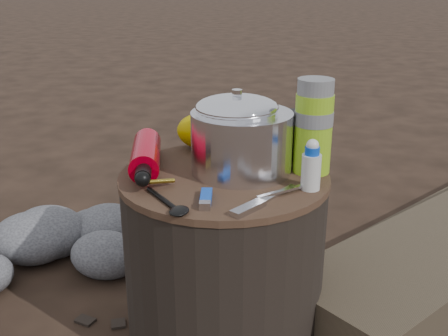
% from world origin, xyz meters
% --- Properties ---
extents(ground, '(60.00, 60.00, 0.00)m').
position_xyz_m(ground, '(0.00, 0.00, 0.00)').
color(ground, black).
rests_on(ground, ground).
extents(stump, '(0.50, 0.50, 0.46)m').
position_xyz_m(stump, '(0.00, 0.00, 0.23)').
color(stump, black).
rests_on(stump, ground).
extents(rock_ring, '(0.41, 0.89, 0.18)m').
position_xyz_m(rock_ring, '(-0.60, 0.01, 0.09)').
color(rock_ring, '#58585D').
rests_on(rock_ring, ground).
extents(log_small, '(0.92, 1.17, 0.11)m').
position_xyz_m(log_small, '(0.67, 0.73, 0.05)').
color(log_small, '#403628').
rests_on(log_small, ground).
extents(foil_windscreen, '(0.24, 0.24, 0.15)m').
position_xyz_m(foil_windscreen, '(0.04, 0.03, 0.54)').
color(foil_windscreen, silver).
rests_on(foil_windscreen, stump).
extents(camping_pot, '(0.19, 0.19, 0.19)m').
position_xyz_m(camping_pot, '(0.02, 0.03, 0.56)').
color(camping_pot, white).
rests_on(camping_pot, stump).
extents(fuel_bottle, '(0.16, 0.30, 0.07)m').
position_xyz_m(fuel_bottle, '(-0.20, -0.00, 0.50)').
color(fuel_bottle, '#B00014').
rests_on(fuel_bottle, stump).
extents(thermos, '(0.09, 0.09, 0.22)m').
position_xyz_m(thermos, '(0.20, 0.07, 0.58)').
color(thermos, '#86BB1C').
rests_on(thermos, stump).
extents(travel_mug, '(0.08, 0.08, 0.12)m').
position_xyz_m(travel_mug, '(0.15, 0.15, 0.52)').
color(travel_mug, black).
rests_on(travel_mug, stump).
extents(stuff_sack, '(0.14, 0.12, 0.10)m').
position_xyz_m(stuff_sack, '(-0.11, 0.19, 0.51)').
color(stuff_sack, '#BA9F00').
rests_on(stuff_sack, stump).
extents(food_pouch, '(0.11, 0.06, 0.13)m').
position_xyz_m(food_pouch, '(0.01, 0.21, 0.53)').
color(food_pouch, '#1A154C').
rests_on(food_pouch, stump).
extents(lighter, '(0.04, 0.09, 0.02)m').
position_xyz_m(lighter, '(-0.00, -0.16, 0.47)').
color(lighter, blue).
rests_on(lighter, stump).
extents(multitool, '(0.07, 0.09, 0.01)m').
position_xyz_m(multitool, '(0.10, -0.19, 0.47)').
color(multitool, '#B3B3B8').
rests_on(multitool, stump).
extents(pot_grabber, '(0.10, 0.13, 0.01)m').
position_xyz_m(pot_grabber, '(0.14, -0.10, 0.47)').
color(pot_grabber, '#B3B3B8').
rests_on(pot_grabber, stump).
extents(spork, '(0.14, 0.13, 0.01)m').
position_xyz_m(spork, '(-0.09, -0.18, 0.47)').
color(spork, black).
rests_on(spork, stump).
extents(squeeze_bottle, '(0.04, 0.04, 0.10)m').
position_xyz_m(squeeze_bottle, '(0.21, -0.04, 0.52)').
color(squeeze_bottle, silver).
rests_on(squeeze_bottle, stump).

